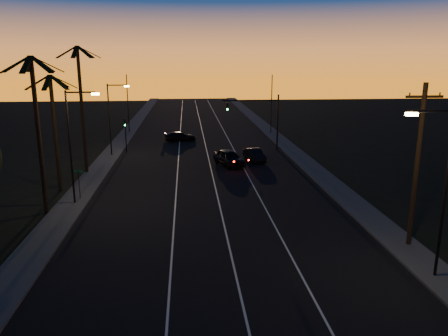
{
  "coord_description": "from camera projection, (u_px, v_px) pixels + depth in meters",
  "views": [
    {
      "loc": [
        -1.96,
        -14.03,
        11.29
      ],
      "look_at": [
        0.89,
        19.05,
        2.98
      ],
      "focal_mm": 35.0,
      "sensor_mm": 36.0,
      "label": 1
    }
  ],
  "objects": [
    {
      "name": "utility_pole",
      "position": [
        417.0,
        163.0,
        25.81
      ],
      "size": [
        2.2,
        0.28,
        10.0
      ],
      "color": "black",
      "rests_on": "ground"
    },
    {
      "name": "lead_car",
      "position": [
        229.0,
        158.0,
        47.41
      ],
      "size": [
        3.68,
        5.86,
        1.7
      ],
      "color": "black",
      "rests_on": "road"
    },
    {
      "name": "road",
      "position": [
        207.0,
        170.0,
        45.46
      ],
      "size": [
        20.0,
        170.0,
        0.01
      ],
      "primitive_type": "cube",
      "color": "black",
      "rests_on": "ground"
    },
    {
      "name": "sidewalk_right",
      "position": [
        312.0,
        167.0,
        46.37
      ],
      "size": [
        2.4,
        170.0,
        0.16
      ],
      "primitive_type": "cube",
      "color": "#373735",
      "rests_on": "ground"
    },
    {
      "name": "sidewalk_left",
      "position": [
        97.0,
        172.0,
        44.51
      ],
      "size": [
        2.4,
        170.0,
        0.16
      ],
      "primitive_type": "cube",
      "color": "#373735",
      "rests_on": "ground"
    },
    {
      "name": "cross_car",
      "position": [
        180.0,
        136.0,
        61.62
      ],
      "size": [
        4.78,
        2.73,
        1.3
      ],
      "color": "black",
      "rests_on": "road"
    },
    {
      "name": "lane_stripe_right",
      "position": [
        245.0,
        169.0,
        45.79
      ],
      "size": [
        0.12,
        160.0,
        0.01
      ],
      "primitive_type": "cube",
      "color": "silver",
      "rests_on": "road"
    },
    {
      "name": "signal_mast",
      "position": [
        259.0,
        112.0,
        54.55
      ],
      "size": [
        7.1,
        0.41,
        7.0
      ],
      "color": "black",
      "rests_on": "ground"
    },
    {
      "name": "signal_post",
      "position": [
        125.0,
        129.0,
        53.62
      ],
      "size": [
        0.28,
        0.37,
        4.2
      ],
      "color": "black",
      "rests_on": "ground"
    },
    {
      "name": "street_sign",
      "position": [
        79.0,
        181.0,
        35.46
      ],
      "size": [
        0.7,
        0.06,
        2.6
      ],
      "color": "black",
      "rests_on": "ground"
    },
    {
      "name": "lane_stripe_left",
      "position": [
        178.0,
        171.0,
        45.21
      ],
      "size": [
        0.12,
        160.0,
        0.01
      ],
      "primitive_type": "cube",
      "color": "silver",
      "rests_on": "road"
    },
    {
      "name": "streetlight_left_far",
      "position": [
        112.0,
        114.0,
        51.08
      ],
      "size": [
        2.55,
        0.26,
        8.5
      ],
      "color": "black",
      "rests_on": "ground"
    },
    {
      "name": "palm_far",
      "position": [
        81.0,
        98.0,
        42.6
      ],
      "size": [
        4.25,
        4.16,
        12.53
      ],
      "color": "black",
      "rests_on": "ground"
    },
    {
      "name": "streetlight_right_near",
      "position": [
        441.0,
        181.0,
        21.86
      ],
      "size": [
        2.55,
        0.26,
        9.0
      ],
      "color": "black",
      "rests_on": "ground"
    },
    {
      "name": "palm_near",
      "position": [
        37.0,
        120.0,
        31.1
      ],
      "size": [
        4.25,
        4.16,
        11.53
      ],
      "color": "black",
      "rests_on": "ground"
    },
    {
      "name": "right_car",
      "position": [
        254.0,
        155.0,
        49.57
      ],
      "size": [
        2.25,
        4.39,
        1.38
      ],
      "color": "black",
      "rests_on": "road"
    },
    {
      "name": "far_pole_right",
      "position": [
        271.0,
        105.0,
        66.55
      ],
      "size": [
        0.14,
        0.14,
        9.0
      ],
      "primitive_type": "cylinder",
      "color": "black",
      "rests_on": "ground"
    },
    {
      "name": "palm_mid",
      "position": [
        54.0,
        120.0,
        37.05
      ],
      "size": [
        4.25,
        4.16,
        10.03
      ],
      "color": "black",
      "rests_on": "ground"
    },
    {
      "name": "streetlight_left_near",
      "position": [
        73.0,
        139.0,
        33.61
      ],
      "size": [
        2.55,
        0.26,
        9.0
      ],
      "color": "black",
      "rests_on": "ground"
    },
    {
      "name": "lane_stripe_mid",
      "position": [
        211.0,
        170.0,
        45.5
      ],
      "size": [
        0.12,
        160.0,
        0.01
      ],
      "primitive_type": "cube",
      "color": "silver",
      "rests_on": "road"
    },
    {
      "name": "far_pole_left",
      "position": [
        128.0,
        104.0,
        67.62
      ],
      "size": [
        0.14,
        0.14,
        9.0
      ],
      "primitive_type": "cylinder",
      "color": "black",
      "rests_on": "ground"
    }
  ]
}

